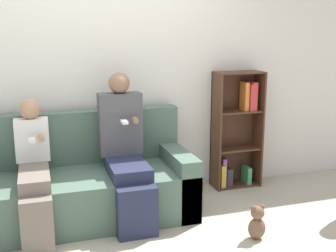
{
  "coord_description": "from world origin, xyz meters",
  "views": [
    {
      "loc": [
        -0.61,
        -3.07,
        1.65
      ],
      "look_at": [
        0.55,
        0.56,
        0.77
      ],
      "focal_mm": 45.0,
      "sensor_mm": 36.0,
      "label": 1
    }
  ],
  "objects_px": {
    "child_seated": "(34,169)",
    "bookshelf": "(237,131)",
    "couch": "(79,185)",
    "adult_seated": "(125,147)",
    "teddy_bear": "(257,223)"
  },
  "relations": [
    {
      "from": "child_seated",
      "to": "bookshelf",
      "type": "distance_m",
      "value": 2.11
    },
    {
      "from": "couch",
      "to": "adult_seated",
      "type": "height_order",
      "value": "adult_seated"
    },
    {
      "from": "couch",
      "to": "child_seated",
      "type": "relative_size",
      "value": 1.84
    },
    {
      "from": "couch",
      "to": "teddy_bear",
      "type": "height_order",
      "value": "couch"
    },
    {
      "from": "couch",
      "to": "bookshelf",
      "type": "bearing_deg",
      "value": 10.41
    },
    {
      "from": "adult_seated",
      "to": "bookshelf",
      "type": "distance_m",
      "value": 1.36
    },
    {
      "from": "couch",
      "to": "bookshelf",
      "type": "distance_m",
      "value": 1.75
    },
    {
      "from": "couch",
      "to": "teddy_bear",
      "type": "relative_size",
      "value": 6.81
    },
    {
      "from": "adult_seated",
      "to": "bookshelf",
      "type": "bearing_deg",
      "value": 18.02
    },
    {
      "from": "adult_seated",
      "to": "child_seated",
      "type": "height_order",
      "value": "adult_seated"
    },
    {
      "from": "teddy_bear",
      "to": "bookshelf",
      "type": "bearing_deg",
      "value": 71.74
    },
    {
      "from": "couch",
      "to": "teddy_bear",
      "type": "xyz_separation_m",
      "value": [
        1.31,
        -0.85,
        -0.16
      ]
    },
    {
      "from": "bookshelf",
      "to": "teddy_bear",
      "type": "bearing_deg",
      "value": -108.26
    },
    {
      "from": "adult_seated",
      "to": "child_seated",
      "type": "relative_size",
      "value": 1.19
    },
    {
      "from": "adult_seated",
      "to": "bookshelf",
      "type": "relative_size",
      "value": 1.04
    }
  ]
}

